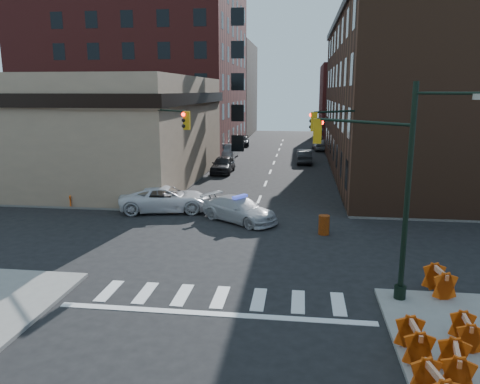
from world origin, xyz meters
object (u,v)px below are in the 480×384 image
(barricade_se_a, at_px, (439,281))
(police_car, at_px, (239,209))
(barrel_bank, at_px, (172,202))
(parked_car_wfar, at_px, (229,151))
(barricade_nw_a, at_px, (119,197))
(pedestrian_a, at_px, (120,195))
(parked_car_wnear, at_px, (223,165))
(parked_car_enear, at_px, (304,157))
(pedestrian_b, at_px, (84,190))
(pickup, at_px, (166,199))
(barrel_road, at_px, (324,225))

(barricade_se_a, bearing_deg, police_car, 35.23)
(barrel_bank, bearing_deg, parked_car_wfar, 90.00)
(barricade_se_a, relative_size, barricade_nw_a, 1.02)
(pedestrian_a, distance_m, barricade_se_a, 20.99)
(parked_car_wnear, relative_size, parked_car_enear, 1.04)
(parked_car_enear, distance_m, barrel_bank, 23.47)
(pedestrian_b, height_order, barrel_bank, pedestrian_b)
(pedestrian_a, bearing_deg, parked_car_wfar, 110.24)
(parked_car_wfar, distance_m, pedestrian_a, 25.47)
(pickup, height_order, barrel_road, pickup)
(barrel_bank, relative_size, barricade_nw_a, 0.85)
(parked_car_wnear, bearing_deg, parked_car_enear, 42.42)
(parked_car_enear, xyz_separation_m, barricade_nw_a, (-12.83, -21.12, -0.11))
(police_car, xyz_separation_m, parked_car_wnear, (-3.84, 16.88, 0.07))
(parked_car_wnear, relative_size, pedestrian_a, 2.96)
(parked_car_enear, distance_m, barrel_road, 26.03)
(pedestrian_b, distance_m, barrel_road, 17.09)
(pedestrian_a, bearing_deg, pedestrian_b, -168.24)
(pedestrian_a, xyz_separation_m, barrel_road, (13.39, -4.04, -0.42))
(parked_car_wfar, xyz_separation_m, barricade_nw_a, (-4.00, -24.37, -0.15))
(barricade_nw_a, bearing_deg, parked_car_wnear, 75.67)
(pickup, bearing_deg, barrel_bank, -47.12)
(parked_car_wfar, height_order, barrel_bank, parked_car_wfar)
(parked_car_wfar, xyz_separation_m, barrel_road, (9.83, -29.25, -0.25))
(barricade_se_a, bearing_deg, pedestrian_b, 50.46)
(pedestrian_a, distance_m, barricade_nw_a, 1.00)
(parked_car_enear, bearing_deg, barricade_se_a, 97.42)
(pickup, xyz_separation_m, pedestrian_a, (-3.27, 0.20, 0.12))
(parked_car_wnear, xyz_separation_m, pedestrian_a, (-4.53, -14.86, 0.14))
(parked_car_wfar, bearing_deg, barricade_nw_a, -98.09)
(parked_car_wnear, relative_size, barricade_nw_a, 3.64)
(parked_car_wnear, height_order, parked_car_enear, parked_car_wnear)
(pedestrian_a, bearing_deg, barricade_nw_a, 145.27)
(barrel_bank, bearing_deg, pedestrian_b, 174.24)
(parked_car_enear, distance_m, pedestrian_a, 25.23)
(barrel_road, height_order, barricade_se_a, barricade_se_a)
(pickup, xyz_separation_m, pedestrian_b, (-6.24, 1.08, 0.18))
(pedestrian_b, bearing_deg, pickup, 3.01)
(pedestrian_a, bearing_deg, police_car, 14.72)
(parked_car_wfar, distance_m, pedestrian_b, 25.20)
(police_car, relative_size, pickup, 0.85)
(police_car, xyz_separation_m, barrel_bank, (-4.80, 2.24, -0.19))
(police_car, xyz_separation_m, pedestrian_b, (-11.34, 2.90, 0.27))
(barricade_nw_a, bearing_deg, pedestrian_a, -57.87)
(parked_car_wnear, relative_size, barricade_se_a, 3.56)
(pedestrian_a, relative_size, barrel_road, 1.49)
(parked_car_wfar, bearing_deg, parked_car_wnear, -83.48)
(parked_car_enear, height_order, barrel_road, parked_car_enear)
(pedestrian_a, height_order, barricade_nw_a, pedestrian_a)
(parked_car_enear, xyz_separation_m, pedestrian_b, (-15.36, -21.09, 0.26))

